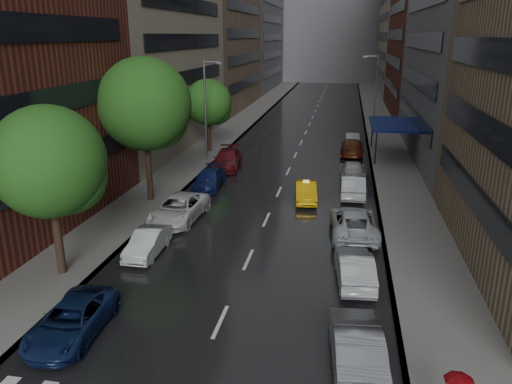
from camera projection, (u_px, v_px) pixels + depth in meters
road at (308, 127)px, 63.56m from camera, size 14.00×140.00×0.01m
sidewalk_left at (239, 124)px, 65.06m from camera, size 4.00×140.00×0.15m
sidewalk_right at (381, 128)px, 62.02m from camera, size 4.00×140.00×0.15m
buildings_right at (435, 3)px, 62.79m from camera, size 8.05×109.10×36.00m
building_far at (332, 14)px, 122.55m from camera, size 40.00×14.00×32.00m
tree_near at (48, 162)px, 22.67m from camera, size 5.21×5.21×8.30m
tree_mid at (145, 104)px, 33.12m from camera, size 6.23×6.23×9.92m
tree_far at (208, 102)px, 48.39m from camera, size 4.53×4.53×7.21m
taxi at (306, 192)px, 35.05m from camera, size 1.89×4.25×1.35m
parked_cars_left at (187, 201)px, 32.94m from camera, size 2.93×31.29×1.61m
parked_cars_right at (353, 191)px, 34.88m from camera, size 2.99×42.25×1.59m
street_lamp_left at (206, 109)px, 44.62m from camera, size 1.74×0.22×9.00m
street_lamp_right at (375, 94)px, 56.09m from camera, size 1.74×0.22×9.00m
awning at (392, 124)px, 47.03m from camera, size 4.00×8.00×3.12m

